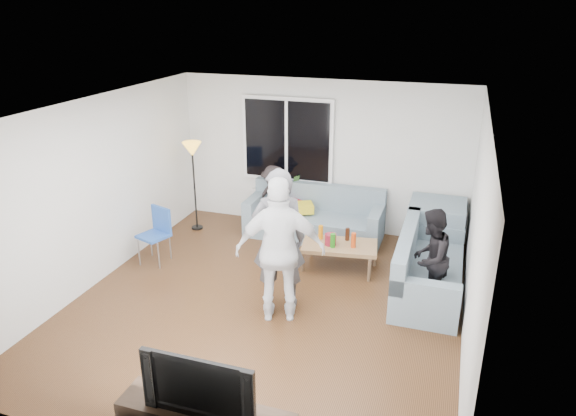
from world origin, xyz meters
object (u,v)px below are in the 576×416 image
(player_left, at_px, (279,239))
(sofa_back_section, at_px, (314,213))
(floor_lamp, at_px, (195,187))
(coffee_table, at_px, (339,256))
(spectator_back, at_px, (274,199))
(spectator_right, at_px, (430,258))
(player_right, at_px, (280,251))
(sofa_right_section, at_px, (430,264))
(side_chair, at_px, (154,237))
(television, at_px, (203,381))

(player_left, bearing_deg, sofa_back_section, -103.29)
(sofa_back_section, distance_m, floor_lamp, 2.12)
(coffee_table, distance_m, spectator_back, 1.80)
(floor_lamp, distance_m, spectator_right, 4.28)
(coffee_table, bearing_deg, sofa_back_section, 123.95)
(player_right, relative_size, spectator_back, 1.58)
(player_right, xyz_separation_m, spectator_back, (-1.01, 2.57, -0.34))
(sofa_right_section, relative_size, player_right, 1.07)
(side_chair, xyz_separation_m, player_left, (2.21, -0.53, 0.51))
(sofa_right_section, distance_m, coffee_table, 1.37)
(player_left, bearing_deg, floor_lamp, -57.95)
(sofa_right_section, distance_m, spectator_right, 0.43)
(player_left, bearing_deg, side_chair, -30.61)
(floor_lamp, xyz_separation_m, player_left, (2.21, -1.91, 0.16))
(sofa_right_section, bearing_deg, spectator_back, 64.40)
(sofa_back_section, bearing_deg, floor_lamp, -171.43)
(player_left, height_order, spectator_right, player_left)
(player_left, xyz_separation_m, spectator_back, (-0.88, 2.25, -0.35))
(sofa_right_section, bearing_deg, spectator_right, -180.00)
(sofa_right_section, distance_m, player_right, 2.20)
(sofa_back_section, bearing_deg, sofa_right_section, -32.60)
(television, bearing_deg, coffee_table, 84.87)
(sofa_right_section, height_order, spectator_back, spectator_back)
(floor_lamp, xyz_separation_m, television, (2.41, -4.46, -0.04))
(side_chair, bearing_deg, spectator_right, 19.91)
(player_left, bearing_deg, coffee_table, -130.88)
(coffee_table, height_order, player_right, player_right)
(player_left, distance_m, television, 2.56)
(sofa_back_section, relative_size, sofa_right_section, 1.15)
(sofa_right_section, bearing_deg, sofa_back_section, 57.40)
(floor_lamp, height_order, spectator_right, floor_lamp)
(sofa_back_section, relative_size, television, 2.22)
(spectator_right, bearing_deg, floor_lamp, -90.75)
(side_chair, bearing_deg, coffee_table, 32.97)
(side_chair, bearing_deg, television, -32.93)
(coffee_table, relative_size, television, 1.06)
(sofa_back_section, relative_size, side_chair, 2.67)
(sofa_back_section, xyz_separation_m, spectator_right, (2.01, -1.63, 0.25))
(floor_lamp, bearing_deg, spectator_back, 14.39)
(coffee_table, bearing_deg, floor_lamp, 165.67)
(player_left, xyz_separation_m, television, (0.20, -2.55, -0.20))
(player_left, distance_m, player_right, 0.34)
(player_right, distance_m, spectator_right, 1.97)
(sofa_right_section, height_order, floor_lamp, floor_lamp)
(sofa_back_section, bearing_deg, coffee_table, -56.05)
(spectator_right, xyz_separation_m, television, (-1.66, -3.14, 0.07))
(television, bearing_deg, sofa_back_section, 94.12)
(sofa_back_section, xyz_separation_m, floor_lamp, (-2.06, -0.31, 0.36))
(sofa_right_section, xyz_separation_m, spectator_back, (-2.74, 1.31, 0.17))
(spectator_right, bearing_deg, side_chair, -71.94)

